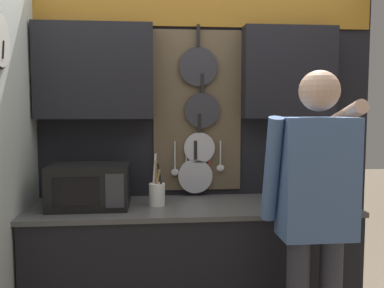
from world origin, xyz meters
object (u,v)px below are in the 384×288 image
object	(u,v)px
microwave	(89,186)
utensil_crock	(157,193)
person	(316,203)
knife_block	(278,188)

from	to	relation	value
microwave	utensil_crock	size ratio (longest dim) A/B	1.46
person	utensil_crock	bearing A→B (deg)	145.48
person	knife_block	bearing A→B (deg)	92.78
microwave	person	world-z (taller)	person
microwave	utensil_crock	distance (m)	0.42
knife_block	microwave	bearing A→B (deg)	-179.97
knife_block	utensil_crock	size ratio (longest dim) A/B	0.82
utensil_crock	person	size ratio (longest dim) A/B	0.20
knife_block	person	distance (m)	0.56
utensil_crock	person	xyz separation A→B (m)	(0.82, -0.56, 0.05)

